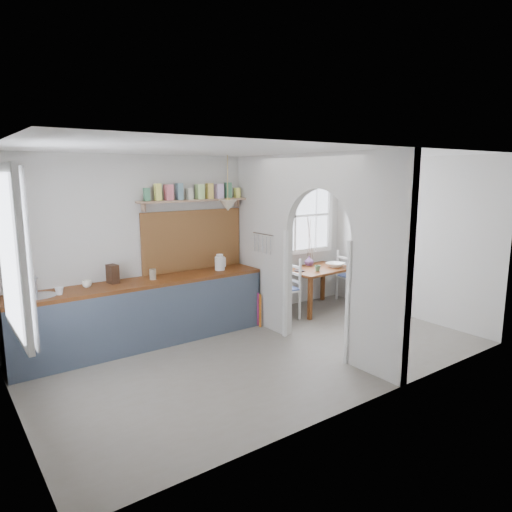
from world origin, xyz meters
TOP-DOWN VIEW (x-y plane):
  - floor at (0.00, 0.00)m, footprint 5.80×3.20m
  - ceiling at (0.00, 0.00)m, footprint 5.80×3.20m
  - walls at (0.00, 0.00)m, footprint 5.81×3.21m
  - partition at (0.70, 0.06)m, footprint 0.12×3.20m
  - kitchen_window at (-2.87, 0.00)m, footprint 0.10×1.16m
  - nook_window at (1.80, 1.56)m, footprint 1.76×0.10m
  - counter at (-1.13, 1.33)m, footprint 3.50×0.60m
  - sink at (-2.43, 1.30)m, footprint 0.40×0.40m
  - backsplash at (-0.20, 1.58)m, footprint 1.65×0.03m
  - shelf at (-0.21, 1.49)m, footprint 1.75×0.20m
  - pendant_lamp at (0.15, 1.15)m, footprint 0.26×0.26m
  - utensil_rail at (0.61, 0.90)m, footprint 0.02×0.50m
  - dining_table at (1.95, 1.12)m, footprint 1.22×0.86m
  - chair_left at (1.13, 1.09)m, footprint 0.49×0.49m
  - chair_right at (2.87, 1.15)m, footprint 0.45×0.45m
  - kettle at (0.09, 1.31)m, footprint 0.24×0.22m
  - mug_a at (-2.22, 1.21)m, footprint 0.11×0.11m
  - mug_b at (-1.85, 1.39)m, footprint 0.13×0.13m
  - knife_block at (-1.50, 1.42)m, footprint 0.14×0.18m
  - jar at (-0.98, 1.31)m, footprint 0.09×0.09m
  - towel_magenta at (0.58, 1.00)m, footprint 0.02×0.03m
  - towel_orange at (0.58, 0.94)m, footprint 0.02×0.03m
  - bowl at (2.28, 1.02)m, footprint 0.38×0.38m
  - table_cup at (1.79, 0.95)m, footprint 0.12×0.12m
  - plate at (1.54, 1.12)m, footprint 0.22×0.22m
  - vase at (1.98, 1.37)m, footprint 0.20×0.20m

SIDE VIEW (x-z plane):
  - floor at x=0.00m, z-range -0.01..0.01m
  - towel_orange at x=0.58m, z-range -0.02..0.52m
  - towel_magenta at x=0.58m, z-range 0.02..0.53m
  - dining_table at x=1.95m, z-range 0.00..0.73m
  - counter at x=-1.13m, z-range 0.01..0.91m
  - chair_right at x=2.87m, z-range 0.00..0.94m
  - chair_left at x=1.13m, z-range 0.00..1.00m
  - plate at x=1.54m, z-range 0.73..0.74m
  - bowl at x=2.28m, z-range 0.73..0.80m
  - table_cup at x=1.79m, z-range 0.73..0.83m
  - vase at x=1.98m, z-range 0.73..0.90m
  - sink at x=-2.43m, z-range 0.88..0.90m
  - mug_a at x=-2.22m, z-range 0.90..0.99m
  - mug_b at x=-1.85m, z-range 0.90..0.99m
  - jar at x=-0.98m, z-range 0.90..1.04m
  - kettle at x=0.09m, z-range 0.90..1.14m
  - knife_block at x=-1.50m, z-range 0.90..1.15m
  - walls at x=0.00m, z-range 0.00..2.60m
  - backsplash at x=-0.20m, z-range 0.90..1.80m
  - utensil_rail at x=0.61m, z-range 1.44..1.46m
  - partition at x=0.70m, z-range 0.15..2.75m
  - nook_window at x=1.80m, z-range 0.95..2.25m
  - kitchen_window at x=-2.87m, z-range 0.90..2.40m
  - pendant_lamp at x=0.15m, z-range 1.80..1.96m
  - shelf at x=-0.21m, z-range 1.91..2.12m
  - ceiling at x=0.00m, z-range 2.60..2.60m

